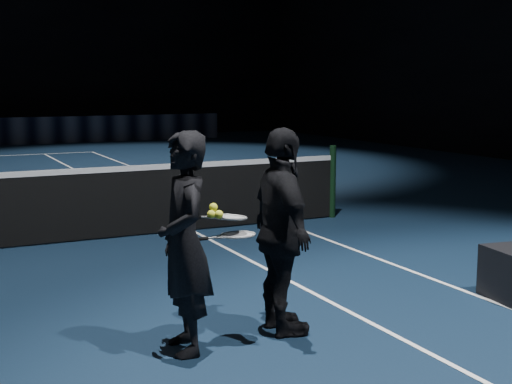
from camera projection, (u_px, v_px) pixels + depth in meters
net_post_right at (332, 181)px, 10.81m from camera, size 0.10×0.10×1.10m
player_a at (184, 243)px, 5.35m from camera, size 0.46×0.65×1.69m
player_b at (282, 232)px, 5.74m from camera, size 0.53×1.03×1.69m
racket_lower at (238, 235)px, 5.55m from camera, size 0.69×0.25×0.03m
racket_upper at (230, 217)px, 5.54m from camera, size 0.70×0.29×0.10m
tennis_balls at (215, 212)px, 5.44m from camera, size 0.12×0.10×0.12m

